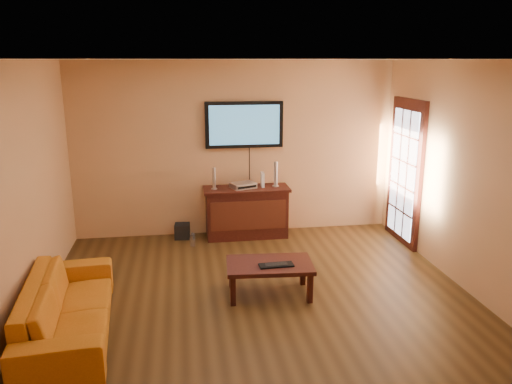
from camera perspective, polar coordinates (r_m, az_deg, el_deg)
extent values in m
plane|color=#35230E|center=(5.87, 0.52, -12.48)|extent=(5.00, 5.00, 0.00)
plane|color=tan|center=(7.81, -2.39, 4.91)|extent=(5.00, 0.00, 5.00)
plane|color=tan|center=(5.58, -25.72, -0.61)|extent=(0.00, 5.00, 5.00)
plane|color=tan|center=(6.28, 23.70, 1.21)|extent=(0.00, 5.00, 5.00)
plane|color=white|center=(5.22, 0.60, 14.90)|extent=(5.00, 5.00, 0.00)
cube|color=black|center=(7.78, 16.66, 2.00)|extent=(0.06, 1.02, 2.22)
cube|color=white|center=(7.76, 16.42, 1.99)|extent=(0.01, 0.79, 1.89)
cube|color=black|center=(7.81, -1.10, -2.45)|extent=(1.25, 0.47, 0.75)
cube|color=black|center=(7.57, -0.86, -2.71)|extent=(1.15, 0.02, 0.45)
cube|color=black|center=(7.70, -1.11, 0.35)|extent=(1.32, 0.51, 0.04)
cube|color=black|center=(7.73, -1.36, 7.69)|extent=(1.20, 0.07, 0.71)
cube|color=teal|center=(7.69, -1.32, 7.66)|extent=(1.08, 0.01, 0.60)
cube|color=black|center=(5.90, 1.56, -8.35)|extent=(1.04, 0.67, 0.05)
cube|color=black|center=(5.73, -2.66, -11.25)|extent=(0.06, 0.06, 0.35)
cube|color=black|center=(5.82, 6.18, -10.89)|extent=(0.06, 0.06, 0.35)
cube|color=black|center=(6.17, -2.81, -9.29)|extent=(0.06, 0.06, 0.35)
cube|color=black|center=(6.25, 5.37, -9.00)|extent=(0.06, 0.06, 0.35)
imported|color=#BD6915|center=(5.42, -20.78, -11.32)|extent=(0.76, 2.05, 0.78)
cylinder|color=silver|center=(7.63, -4.79, 0.37)|extent=(0.09, 0.09, 0.01)
cylinder|color=silver|center=(7.59, -4.82, 1.59)|extent=(0.05, 0.05, 0.32)
cylinder|color=silver|center=(7.78, 2.26, 0.70)|extent=(0.11, 0.11, 0.02)
cylinder|color=silver|center=(7.74, 2.28, 2.10)|extent=(0.06, 0.06, 0.37)
cube|color=silver|center=(7.68, -1.48, 0.77)|extent=(0.43, 0.37, 0.08)
cube|color=white|center=(7.74, 0.74, 1.42)|extent=(0.05, 0.16, 0.22)
cube|color=black|center=(7.88, -8.43, -4.44)|extent=(0.25, 0.25, 0.23)
cylinder|color=white|center=(7.53, -7.25, -5.48)|extent=(0.07, 0.07, 0.19)
sphere|color=white|center=(7.49, -7.28, -4.76)|extent=(0.04, 0.04, 0.04)
cube|color=black|center=(5.81, 2.33, -8.34)|extent=(0.40, 0.16, 0.02)
cube|color=black|center=(5.81, 2.33, -8.23)|extent=(0.26, 0.11, 0.01)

